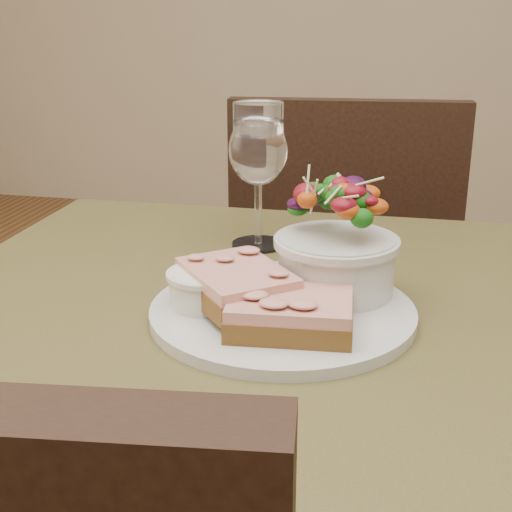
% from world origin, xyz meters
% --- Properties ---
extents(cafe_table, '(0.80, 0.80, 0.75)m').
position_xyz_m(cafe_table, '(0.00, 0.00, 0.65)').
color(cafe_table, '#403D1B').
rests_on(cafe_table, ground).
extents(chair_far, '(0.46, 0.46, 0.90)m').
position_xyz_m(chair_far, '(0.01, 0.76, 0.29)').
color(chair_far, black).
rests_on(chair_far, ground).
extents(dinner_plate, '(0.27, 0.27, 0.01)m').
position_xyz_m(dinner_plate, '(0.01, 0.00, 0.76)').
color(dinner_plate, silver).
rests_on(dinner_plate, cafe_table).
extents(sandwich_front, '(0.12, 0.10, 0.03)m').
position_xyz_m(sandwich_front, '(0.03, -0.05, 0.78)').
color(sandwich_front, '#493013').
rests_on(sandwich_front, dinner_plate).
extents(sandwich_back, '(0.15, 0.15, 0.03)m').
position_xyz_m(sandwich_back, '(-0.03, -0.01, 0.79)').
color(sandwich_back, '#493013').
rests_on(sandwich_back, dinner_plate).
extents(ramekin, '(0.07, 0.07, 0.04)m').
position_xyz_m(ramekin, '(-0.07, -0.01, 0.78)').
color(ramekin, silver).
rests_on(ramekin, dinner_plate).
extents(salad_bowl, '(0.12, 0.12, 0.13)m').
position_xyz_m(salad_bowl, '(0.06, 0.05, 0.82)').
color(salad_bowl, silver).
rests_on(salad_bowl, dinner_plate).
extents(garnish, '(0.05, 0.04, 0.02)m').
position_xyz_m(garnish, '(-0.06, 0.08, 0.77)').
color(garnish, '#0A3609').
rests_on(garnish, dinner_plate).
extents(wine_glass, '(0.08, 0.08, 0.18)m').
position_xyz_m(wine_glass, '(-0.06, 0.22, 0.87)').
color(wine_glass, white).
rests_on(wine_glass, cafe_table).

